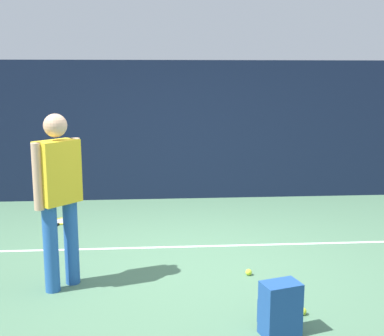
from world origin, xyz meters
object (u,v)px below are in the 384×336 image
at_px(backpack, 279,309).
at_px(water_bottle, 284,303).
at_px(tennis_ball_by_fence, 303,311).
at_px(tennis_ball_near_player, 249,272).
at_px(tennis_racket, 63,222).
at_px(tennis_player, 59,191).

xyz_separation_m(backpack, water_bottle, (0.12, 0.29, -0.09)).
bearing_deg(tennis_ball_by_fence, tennis_ball_near_player, 108.98).
height_order(backpack, tennis_ball_near_player, backpack).
bearing_deg(tennis_ball_by_fence, backpack, -134.00).
bearing_deg(tennis_ball_by_fence, tennis_racket, 131.16).
xyz_separation_m(tennis_racket, backpack, (2.29, -3.25, 0.20)).
relative_size(tennis_racket, tennis_ball_near_player, 9.65).
bearing_deg(tennis_player, water_bottle, 112.08).
bearing_deg(tennis_racket, backpack, -126.08).
bearing_deg(water_bottle, backpack, -112.44).
distance_m(tennis_player, tennis_racket, 2.44).
bearing_deg(tennis_ball_by_fence, water_bottle, -176.97).
height_order(tennis_racket, tennis_ball_by_fence, tennis_ball_by_fence).
relative_size(tennis_ball_near_player, water_bottle, 0.28).
height_order(tennis_racket, tennis_ball_near_player, tennis_ball_near_player).
distance_m(tennis_ball_near_player, tennis_ball_by_fence, 0.94).
relative_size(tennis_player, tennis_ball_near_player, 25.76).
height_order(backpack, water_bottle, backpack).
distance_m(backpack, water_bottle, 0.33).
xyz_separation_m(tennis_ball_near_player, tennis_ball_by_fence, (0.31, -0.89, 0.00)).
relative_size(tennis_ball_near_player, tennis_ball_by_fence, 1.00).
xyz_separation_m(tennis_player, backpack, (1.89, -1.04, -0.76)).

